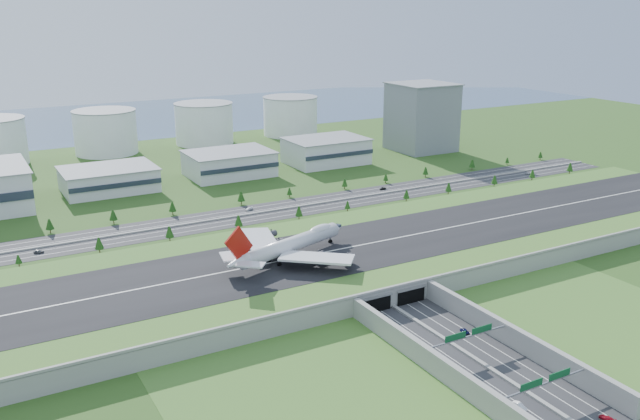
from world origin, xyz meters
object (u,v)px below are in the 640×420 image
car_3 (607,418)px  boeing_747 (290,245)px  car_7 (249,209)px  office_tower (422,117)px  car_6 (529,173)px  car_2 (465,331)px  car_0 (436,355)px  car_5 (383,189)px  car_1 (519,406)px  car_4 (39,251)px

car_3 → boeing_747: bearing=-86.4°
car_3 → car_7: car_7 is taller
office_tower → car_6: size_ratio=11.67×
car_2 → office_tower: bearing=-110.0°
boeing_747 → car_0: size_ratio=15.60×
car_2 → car_5: size_ratio=1.06×
car_1 → boeing_747: bearing=94.5°
boeing_747 → car_5: boeing_747 is taller
car_4 → car_5: bearing=-67.0°
car_2 → car_6: size_ratio=1.01×
car_1 → car_6: bearing=42.5°
car_1 → car_4: (-109.40, 215.36, 0.00)m
car_0 → car_5: (109.82, 194.26, -0.04)m
car_1 → car_5: bearing=63.8°
boeing_747 → car_1: size_ratio=14.24×
car_1 → car_6: size_ratio=1.06×
car_1 → car_2: bearing=67.0°
car_6 → car_2: bearing=137.8°
car_6 → boeing_747: bearing=118.3°
car_0 → car_5: 223.15m
car_0 → car_6: car_0 is taller
car_0 → car_6: 288.05m
boeing_747 → car_3: 150.92m
boeing_747 → car_0: bearing=-102.2°
car_6 → car_7: bearing=94.0°
boeing_747 → car_6: 252.32m
car_1 → car_3: car_1 is taller
car_0 → car_2: 23.16m
car_2 → car_5: 204.84m
car_4 → car_5: size_ratio=1.08×
car_2 → car_3: bearing=103.9°
car_6 → office_tower: bearing=16.8°
car_2 → car_3: car_3 is taller
car_2 → car_6: (205.42, 168.35, -0.01)m
office_tower → car_5: size_ratio=12.23×
office_tower → car_2: bearing=-124.4°
car_4 → car_5: 217.29m
car_4 → office_tower: bearing=-52.5°
car_6 → car_7: (-213.02, 16.78, 0.13)m
office_tower → car_7: bearing=-155.1°
car_1 → car_2: (18.54, 46.69, -0.16)m
car_4 → car_6: (333.36, -0.32, -0.17)m
boeing_747 → car_3: (31.12, -147.04, -13.63)m
car_2 → car_5: car_5 is taller
boeing_747 → car_6: (237.05, 85.36, -13.69)m
boeing_747 → car_3: bearing=-96.8°
car_0 → car_4: bearing=98.8°
office_tower → car_4: (-317.58, -107.89, -26.55)m
car_3 → car_4: car_4 is taller
car_0 → car_1: size_ratio=0.91×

